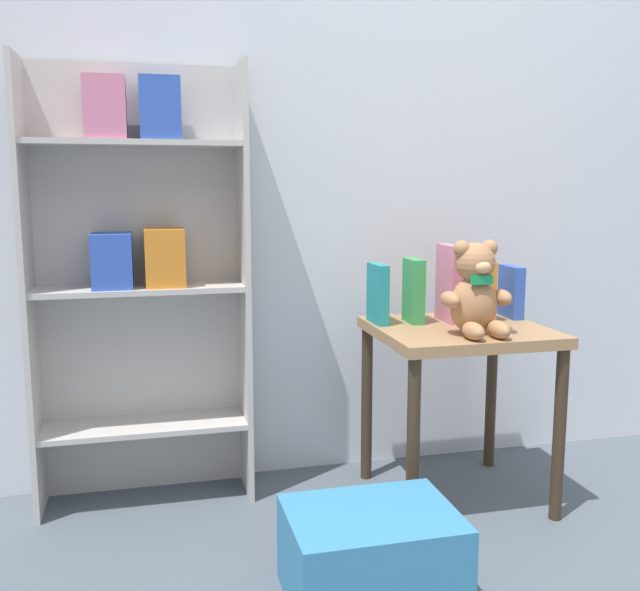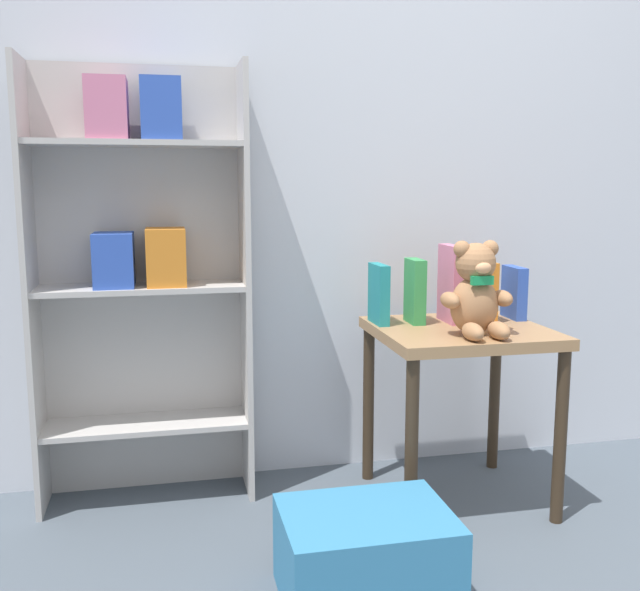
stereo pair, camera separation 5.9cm
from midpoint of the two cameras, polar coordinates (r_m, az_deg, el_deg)
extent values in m
cube|color=silver|center=(2.70, 6.46, 12.79)|extent=(4.80, 0.06, 2.50)
cube|color=#BCB7B2|center=(2.44, -21.46, 0.31)|extent=(0.02, 0.23, 1.45)
cube|color=#BCB7B2|center=(2.42, -5.33, 0.85)|extent=(0.02, 0.23, 1.45)
cube|color=#BCB7B2|center=(2.51, -13.38, 0.93)|extent=(0.70, 0.02, 1.45)
cube|color=#BCB7B2|center=(2.51, -13.03, -9.97)|extent=(0.66, 0.22, 0.02)
cube|color=#BCB7B2|center=(2.41, -13.42, 0.58)|extent=(0.66, 0.22, 0.02)
cube|color=#BCB7B2|center=(2.38, -13.83, 11.71)|extent=(0.66, 0.22, 0.02)
cube|color=#D17093|center=(2.38, -15.97, 14.14)|extent=(0.13, 0.16, 0.19)
cube|color=#2D51B7|center=(2.38, -11.89, 14.33)|extent=(0.13, 0.16, 0.19)
cube|color=#2D51B7|center=(2.38, -15.48, 2.76)|extent=(0.13, 0.16, 0.17)
cube|color=orange|center=(2.38, -11.53, 3.05)|extent=(0.13, 0.16, 0.19)
cube|color=#9E754C|center=(2.40, 11.86, -2.91)|extent=(0.55, 0.52, 0.04)
cylinder|color=#37291A|center=(2.19, 8.10, -12.11)|extent=(0.04, 0.04, 0.56)
cylinder|color=#37291A|center=(2.40, 19.35, -10.64)|extent=(0.04, 0.04, 0.56)
cylinder|color=#37291A|center=(2.60, 4.55, -8.64)|extent=(0.04, 0.04, 0.56)
cylinder|color=#37291A|center=(2.78, 14.38, -7.74)|extent=(0.04, 0.04, 0.56)
ellipsoid|color=#A8754C|center=(2.28, 12.95, -0.79)|extent=(0.15, 0.12, 0.18)
sphere|color=#A8754C|center=(2.27, 13.07, 2.56)|extent=(0.12, 0.12, 0.12)
sphere|color=#A8754C|center=(2.24, 12.03, 3.66)|extent=(0.05, 0.05, 0.05)
sphere|color=#A8754C|center=(2.28, 14.17, 3.67)|extent=(0.05, 0.05, 0.05)
ellipsoid|color=tan|center=(2.22, 13.65, 2.17)|extent=(0.05, 0.04, 0.04)
ellipsoid|color=#A8754C|center=(2.23, 11.11, -0.37)|extent=(0.05, 0.10, 0.05)
ellipsoid|color=#A8754C|center=(2.31, 15.09, -0.21)|extent=(0.05, 0.10, 0.05)
ellipsoid|color=#A8754C|center=(2.20, 12.88, -2.85)|extent=(0.05, 0.11, 0.05)
ellipsoid|color=#A8754C|center=(2.24, 14.85, -2.73)|extent=(0.05, 0.11, 0.05)
cube|color=#198E4C|center=(2.23, 13.58, 1.18)|extent=(0.07, 0.02, 0.03)
cube|color=teal|center=(2.41, 5.43, 0.12)|extent=(0.04, 0.13, 0.20)
cube|color=#33934C|center=(2.43, 8.29, 0.35)|extent=(0.05, 0.12, 0.22)
cube|color=#D17093|center=(2.46, 11.08, 0.92)|extent=(0.04, 0.15, 0.26)
cube|color=orange|center=(2.52, 13.61, 0.35)|extent=(0.04, 0.15, 0.21)
cube|color=#2D51B7|center=(2.59, 15.89, 0.24)|extent=(0.04, 0.14, 0.18)
cube|color=teal|center=(1.96, 4.62, -20.06)|extent=(0.43, 0.33, 0.24)
camera|label=1|loc=(0.03, -89.26, 0.12)|focal=40.00mm
camera|label=2|loc=(0.03, 90.74, -0.12)|focal=40.00mm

